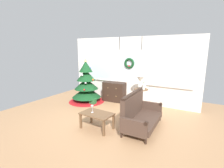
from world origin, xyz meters
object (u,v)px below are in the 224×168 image
object	(u,v)px
side_table	(141,95)
flower_vase	(144,86)
coffee_table	(97,116)
christmas_tree	(86,86)
gift_box	(93,101)
table_lamp	(140,81)
settee_sofa	(139,114)
dresser_cabinet	(114,92)
wine_glass	(92,107)

from	to	relation	value
side_table	flower_vase	xyz separation A→B (m)	(0.10, -0.06, 0.33)
flower_vase	coffee_table	bearing A→B (deg)	-106.71
christmas_tree	gift_box	world-z (taller)	christmas_tree
christmas_tree	gift_box	size ratio (longest dim) A/B	7.75
side_table	table_lamp	world-z (taller)	table_lamp
settee_sofa	dresser_cabinet	bearing A→B (deg)	134.78
christmas_tree	dresser_cabinet	distance (m)	1.15
christmas_tree	gift_box	distance (m)	0.69
dresser_cabinet	gift_box	bearing A→B (deg)	-124.67
dresser_cabinet	gift_box	world-z (taller)	dresser_cabinet
gift_box	wine_glass	bearing A→B (deg)	-54.15
dresser_cabinet	gift_box	xyz separation A→B (m)	(-0.53, -0.76, -0.28)
dresser_cabinet	flower_vase	size ratio (longest dim) A/B	2.64
christmas_tree	wine_glass	world-z (taller)	christmas_tree
flower_vase	coffee_table	world-z (taller)	flower_vase
christmas_tree	side_table	xyz separation A→B (m)	(2.20, 0.29, -0.12)
coffee_table	wine_glass	distance (m)	0.25
flower_vase	gift_box	xyz separation A→B (m)	(-1.87, -0.40, -0.72)
coffee_table	dresser_cabinet	bearing A→B (deg)	107.86
settee_sofa	table_lamp	bearing A→B (deg)	109.59
settee_sofa	coffee_table	size ratio (longest dim) A/B	1.78
coffee_table	table_lamp	bearing A→B (deg)	78.23
coffee_table	gift_box	bearing A→B (deg)	129.18
dresser_cabinet	table_lamp	bearing A→B (deg)	-12.71
dresser_cabinet	flower_vase	bearing A→B (deg)	-15.27
table_lamp	wine_glass	distance (m)	2.20
christmas_tree	table_lamp	bearing A→B (deg)	8.65
settee_sofa	gift_box	bearing A→B (deg)	156.97
dresser_cabinet	settee_sofa	xyz separation A→B (m)	(1.70, -1.71, -0.01)
side_table	flower_vase	world-z (taller)	flower_vase
christmas_tree	settee_sofa	size ratio (longest dim) A/B	1.11
christmas_tree	table_lamp	size ratio (longest dim) A/B	3.92
coffee_table	side_table	bearing A→B (deg)	76.39
table_lamp	coffee_table	bearing A→B (deg)	-101.77
side_table	gift_box	world-z (taller)	side_table
flower_vase	wine_glass	distance (m)	2.13
settee_sofa	flower_vase	world-z (taller)	flower_vase
christmas_tree	table_lamp	distance (m)	2.20
gift_box	table_lamp	bearing A→B (deg)	16.19
christmas_tree	coffee_table	size ratio (longest dim) A/B	1.98
wine_glass	gift_box	world-z (taller)	wine_glass
settee_sofa	side_table	size ratio (longest dim) A/B	2.16
side_table	wine_glass	bearing A→B (deg)	-107.07
christmas_tree	flower_vase	size ratio (longest dim) A/B	4.93
coffee_table	wine_glass	xyz separation A→B (m)	(-0.14, -0.01, 0.21)
coffee_table	wine_glass	size ratio (longest dim) A/B	4.46
dresser_cabinet	wine_glass	world-z (taller)	dresser_cabinet
coffee_table	christmas_tree	bearing A→B (deg)	134.43
flower_vase	gift_box	world-z (taller)	flower_vase
settee_sofa	table_lamp	size ratio (longest dim) A/B	3.52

